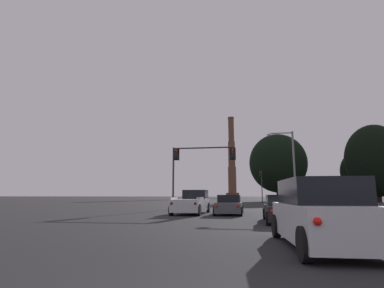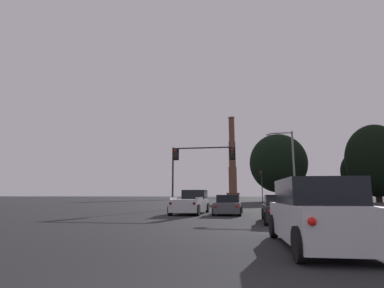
# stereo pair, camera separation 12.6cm
# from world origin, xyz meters

# --- Properties ---
(pickup_truck_left_lane_front) EXTENTS (2.38, 5.57, 1.82)m
(pickup_truck_left_lane_front) POSITION_xyz_m (-2.95, 20.64, 0.80)
(pickup_truck_left_lane_front) COLOR silver
(pickup_truck_left_lane_front) RESTS_ON ground_plane
(sedan_right_lane_second) EXTENTS (2.14, 4.76, 1.43)m
(sedan_right_lane_second) POSITION_xyz_m (2.97, 14.11, 0.67)
(sedan_right_lane_second) COLOR black
(sedan_right_lane_second) RESTS_ON ground_plane
(suv_right_lane_third) EXTENTS (2.28, 4.97, 1.86)m
(suv_right_lane_third) POSITION_xyz_m (2.94, 6.26, 0.90)
(suv_right_lane_third) COLOR silver
(suv_right_lane_third) RESTS_ON ground_plane
(sedan_center_lane_front) EXTENTS (2.08, 4.74, 1.43)m
(sedan_center_lane_front) POSITION_xyz_m (-0.08, 20.24, 0.67)
(sedan_center_lane_front) COLOR #4C4F54
(sedan_center_lane_front) RESTS_ON ground_plane
(traffic_light_far_right) EXTENTS (0.78, 0.50, 6.60)m
(traffic_light_far_right) POSITION_xyz_m (5.09, 62.39, 4.30)
(traffic_light_far_right) COLOR #2D2D30
(traffic_light_far_right) RESTS_ON ground_plane
(traffic_light_overhead_left) EXTENTS (6.50, 0.50, 6.22)m
(traffic_light_overhead_left) POSITION_xyz_m (-3.80, 27.01, 4.79)
(traffic_light_overhead_left) COLOR #2D2D30
(traffic_light_overhead_left) RESTS_ON ground_plane
(street_lamp) EXTENTS (2.75, 0.36, 8.01)m
(street_lamp) POSITION_xyz_m (5.87, 29.37, 4.92)
(street_lamp) COLOR slate
(street_lamp) RESTS_ON ground_plane
(smokestack) EXTENTS (6.58, 6.58, 41.93)m
(smokestack) POSITION_xyz_m (-3.31, 152.00, 16.50)
(smokestack) COLOR #523427
(smokestack) RESTS_ON ground_plane
(treeline_far_left) EXTENTS (13.17, 11.85, 15.65)m
(treeline_far_left) POSITION_xyz_m (9.57, 69.34, 8.78)
(treeline_far_left) COLOR black
(treeline_far_left) RESTS_ON ground_plane
(treeline_left_mid) EXTENTS (11.14, 10.03, 15.48)m
(treeline_left_mid) POSITION_xyz_m (27.33, 61.67, 8.25)
(treeline_left_mid) COLOR black
(treeline_left_mid) RESTS_ON ground_plane
(treeline_center_right) EXTENTS (7.11, 6.40, 10.76)m
(treeline_center_right) POSITION_xyz_m (25.70, 66.23, 6.35)
(treeline_center_right) COLOR black
(treeline_center_right) RESTS_ON ground_plane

